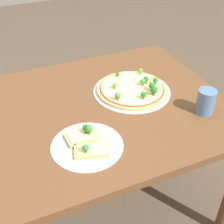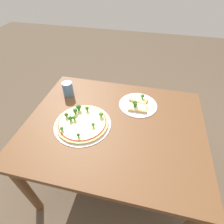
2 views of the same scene
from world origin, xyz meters
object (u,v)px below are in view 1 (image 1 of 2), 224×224
pizza_tray_slice (87,143)px  drinking_cup (206,102)px  pizza_tray_whole (133,89)px  dining_table (98,122)px

pizza_tray_slice → drinking_cup: drinking_cup is taller
pizza_tray_slice → drinking_cup: (0.56, -0.00, 0.05)m
pizza_tray_whole → dining_table: bearing=-166.1°
pizza_tray_whole → drinking_cup: 0.36m
dining_table → drinking_cup: drinking_cup is taller
dining_table → pizza_tray_whole: bearing=13.9°
dining_table → drinking_cup: 0.50m
pizza_tray_whole → drinking_cup: drinking_cup is taller
pizza_tray_whole → pizza_tray_slice: (-0.34, -0.28, -0.00)m
dining_table → pizza_tray_slice: size_ratio=4.17×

